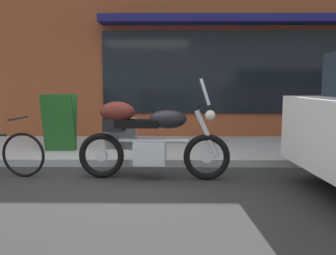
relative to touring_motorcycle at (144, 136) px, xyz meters
name	(u,v)px	position (x,y,z in m)	size (l,w,h in m)	color
ground_plane	(116,186)	(-0.35, -0.38, -0.60)	(80.00, 80.00, 0.00)	#2A2A2A
touring_motorcycle	(144,136)	(0.00, 0.00, 0.00)	(2.12, 0.74, 1.40)	black
sandwich_board_sign	(60,122)	(-1.62, 1.38, 0.03)	(0.55, 0.43, 1.01)	#1E511E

